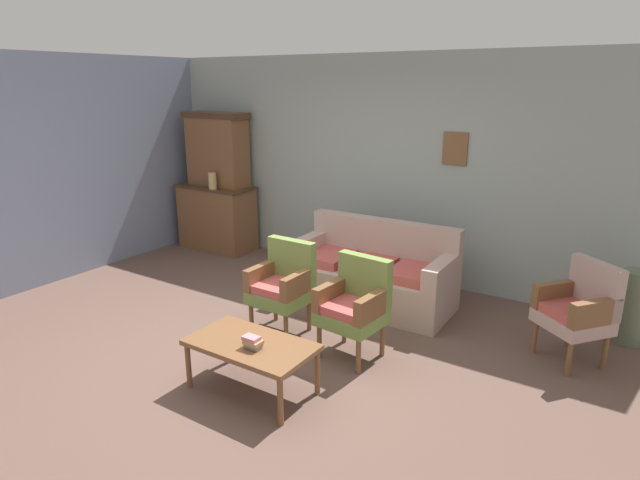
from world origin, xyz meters
TOP-DOWN VIEW (x-y plane):
  - ground_plane at (0.00, 0.00)m, footprint 7.68×7.68m
  - wall_back_with_decor at (0.00, 2.63)m, footprint 6.40×0.09m
  - wall_left_side at (-3.23, 0.00)m, footprint 0.06×5.20m
  - side_cabinet at (-2.47, 2.25)m, footprint 1.16×0.55m
  - cabinet_upper_hutch at (-2.47, 2.33)m, footprint 0.99×0.38m
  - vase_on_cabinet at (-2.35, 2.07)m, footprint 0.12×0.12m
  - floral_couch at (0.38, 1.66)m, footprint 1.78×0.83m
  - armchair_row_middle at (-0.03, 0.59)m, footprint 0.52×0.49m
  - armchair_by_doorway at (0.79, 0.53)m, footprint 0.56×0.54m
  - wingback_chair_by_fireplace at (2.46, 1.50)m, footprint 0.71×0.71m
  - coffee_table at (0.40, -0.41)m, footprint 1.00×0.56m
  - book_stack_on_table at (0.47, -0.47)m, footprint 0.15×0.10m
  - floor_vase_by_wall at (2.85, 2.15)m, footprint 0.25×0.25m

SIDE VIEW (x-z plane):
  - ground_plane at x=0.00m, z-range 0.00..0.00m
  - floral_couch at x=0.38m, z-range -0.12..0.78m
  - floor_vase_by_wall at x=2.85m, z-range 0.00..0.71m
  - coffee_table at x=0.40m, z-range 0.17..0.59m
  - side_cabinet at x=-2.47m, z-range 0.00..0.93m
  - book_stack_on_table at x=0.47m, z-range 0.42..0.52m
  - armchair_row_middle at x=-0.03m, z-range 0.05..0.95m
  - armchair_by_doorway at x=0.79m, z-range 0.05..0.95m
  - wingback_chair_by_fireplace at x=2.46m, z-range 0.05..0.95m
  - vase_on_cabinet at x=-2.35m, z-range 0.93..1.16m
  - wall_left_side at x=-3.23m, z-range 0.00..2.70m
  - wall_back_with_decor at x=0.00m, z-range 0.00..2.70m
  - cabinet_upper_hutch at x=-2.47m, z-range 0.94..1.97m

